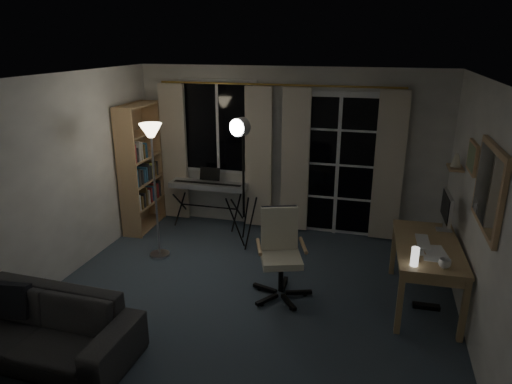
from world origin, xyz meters
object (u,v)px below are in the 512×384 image
bookshelf (138,171)px  studio_light (241,143)px  desk (427,252)px  monitor (447,208)px  mug (445,262)px  keyboard_piano (208,186)px  office_chair (280,245)px  torchiere_lamp (152,151)px  sofa (31,317)px

bookshelf → studio_light: (1.67, -0.25, 0.58)m
desk → monitor: (0.20, 0.45, 0.35)m
mug → studio_light: bearing=150.2°
keyboard_piano → desk: keyboard_piano is taller
office_chair → mug: (1.66, -0.33, 0.18)m
bookshelf → office_chair: bookshelf is taller
torchiere_lamp → studio_light: bearing=30.9°
keyboard_piano → mug: bearing=-32.2°
keyboard_piano → office_chair: office_chair is taller
torchiere_lamp → mug: bearing=-13.4°
studio_light → monitor: bearing=13.6°
studio_light → mug: size_ratio=15.96×
studio_light → desk: (2.33, -0.89, -0.86)m
desk → keyboard_piano: bearing=152.7°
torchiere_lamp → studio_light: size_ratio=0.97×
desk → bookshelf: bearing=162.3°
sofa → keyboard_piano: bearing=83.0°
bookshelf → monitor: size_ratio=3.72×
bookshelf → sofa: (0.51, -2.95, -0.52)m
office_chair → sofa: 2.55m
torchiere_lamp → mug: (3.40, -0.81, -0.67)m
torchiere_lamp → office_chair: 2.00m
bookshelf → sofa: size_ratio=0.97×
monitor → mug: (-0.10, -0.95, -0.21)m
monitor → sofa: 4.37m
office_chair → mug: bearing=-30.7°
keyboard_piano → desk: size_ratio=0.89×
desk → mug: bearing=-80.5°
bookshelf → torchiere_lamp: bearing=-52.7°
torchiere_lamp → mug: torchiere_lamp is taller
sofa → torchiere_lamp: bearing=86.2°
keyboard_piano → bookshelf: bearing=-163.7°
office_chair → bookshelf: bearing=132.4°
keyboard_piano → studio_light: bearing=-38.7°
office_chair → sofa: office_chair is taller
keyboard_piano → office_chair: (1.46, -1.61, -0.06)m
keyboard_piano → desk: bearing=-25.8°
torchiere_lamp → monitor: 3.53m
desk → monitor: size_ratio=2.63×
keyboard_piano → studio_light: 1.21m
sofa → mug: bearing=21.3°
mug → sofa: size_ratio=0.06×
monitor → desk: bearing=-115.4°
keyboard_piano → sofa: (-0.47, -3.25, -0.27)m
office_chair → mug: office_chair is taller
office_chair → keyboard_piano: bearing=113.0°
studio_light → sofa: 3.14m
torchiere_lamp → sofa: bearing=-95.2°
sofa → bookshelf: bearing=101.1°
mug → sofa: mug is taller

